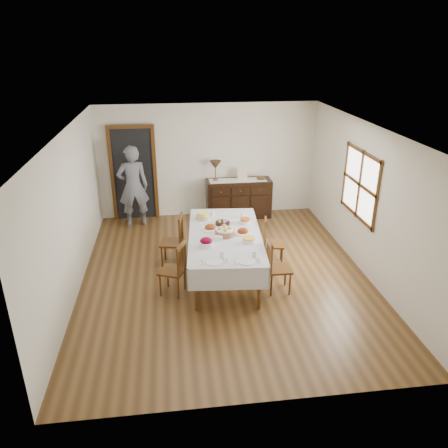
{
  "coord_description": "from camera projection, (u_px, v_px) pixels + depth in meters",
  "views": [
    {
      "loc": [
        -0.88,
        -6.77,
        3.93
      ],
      "look_at": [
        0.0,
        0.1,
        0.95
      ],
      "focal_mm": 35.0,
      "sensor_mm": 36.0,
      "label": 1
    }
  ],
  "objects": [
    {
      "name": "ham_platter_b",
      "position": [
        243.0,
        232.0,
        7.47
      ],
      "size": [
        0.31,
        0.31,
        0.11
      ],
      "color": "white",
      "rests_on": "dining_table"
    },
    {
      "name": "butter_dish",
      "position": [
        218.0,
        238.0,
        7.22
      ],
      "size": [
        0.15,
        0.1,
        0.07
      ],
      "color": "white",
      "rests_on": "dining_table"
    },
    {
      "name": "room_shell",
      "position": [
        213.0,
        180.0,
        7.54
      ],
      "size": [
        5.02,
        6.02,
        2.65
      ],
      "color": "silver",
      "rests_on": "ground"
    },
    {
      "name": "ground",
      "position": [
        225.0,
        275.0,
        7.82
      ],
      "size": [
        6.0,
        6.0,
        0.0
      ],
      "primitive_type": "plane",
      "color": "brown"
    },
    {
      "name": "glass_far_a",
      "position": [
        213.0,
        214.0,
        8.18
      ],
      "size": [
        0.07,
        0.07,
        0.1
      ],
      "color": "white",
      "rests_on": "dining_table"
    },
    {
      "name": "sideboard",
      "position": [
        239.0,
        198.0,
        10.2
      ],
      "size": [
        1.5,
        0.54,
        0.9
      ],
      "color": "black",
      "rests_on": "ground"
    },
    {
      "name": "bread_basket",
      "position": [
        225.0,
        232.0,
        7.37
      ],
      "size": [
        0.33,
        0.33,
        0.17
      ],
      "color": "brown",
      "rests_on": "dining_table"
    },
    {
      "name": "table_lamp",
      "position": [
        215.0,
        165.0,
        9.85
      ],
      "size": [
        0.26,
        0.26,
        0.46
      ],
      "color": "brown",
      "rests_on": "sideboard"
    },
    {
      "name": "chair_left_near",
      "position": [
        175.0,
        268.0,
        7.09
      ],
      "size": [
        0.5,
        0.5,
        0.92
      ],
      "rotation": [
        0.0,
        0.0,
        -1.98
      ],
      "color": "#523012",
      "rests_on": "ground"
    },
    {
      "name": "chair_left_far",
      "position": [
        174.0,
        240.0,
        8.02
      ],
      "size": [
        0.47,
        0.47,
        0.97
      ],
      "rotation": [
        0.0,
        0.0,
        -1.74
      ],
      "color": "#523012",
      "rests_on": "ground"
    },
    {
      "name": "carrot_bowl",
      "position": [
        245.0,
        221.0,
        7.86
      ],
      "size": [
        0.19,
        0.19,
        0.09
      ],
      "color": "white",
      "rests_on": "dining_table"
    },
    {
      "name": "beet_bowl",
      "position": [
        206.0,
        242.0,
        6.99
      ],
      "size": [
        0.22,
        0.22,
        0.15
      ],
      "color": "white",
      "rests_on": "dining_table"
    },
    {
      "name": "casserole_dish",
      "position": [
        249.0,
        240.0,
        7.15
      ],
      "size": [
        0.21,
        0.21,
        0.08
      ],
      "color": "white",
      "rests_on": "dining_table"
    },
    {
      "name": "pineapple_bowl",
      "position": [
        203.0,
        216.0,
        8.03
      ],
      "size": [
        0.24,
        0.24,
        0.13
      ],
      "color": "tan",
      "rests_on": "dining_table"
    },
    {
      "name": "glass_far_b",
      "position": [
        242.0,
        215.0,
        8.12
      ],
      "size": [
        0.06,
        0.06,
        0.09
      ],
      "color": "white",
      "rests_on": "dining_table"
    },
    {
      "name": "runner",
      "position": [
        238.0,
        180.0,
        10.0
      ],
      "size": [
        1.3,
        0.35,
        0.01
      ],
      "color": "white",
      "rests_on": "sideboard"
    },
    {
      "name": "chair_right_near",
      "position": [
        276.0,
        266.0,
        7.16
      ],
      "size": [
        0.39,
        0.39,
        0.92
      ],
      "rotation": [
        0.0,
        0.0,
        1.55
      ],
      "color": "#523012",
      "rests_on": "ground"
    },
    {
      "name": "ham_platter_a",
      "position": [
        210.0,
        228.0,
        7.63
      ],
      "size": [
        0.31,
        0.31,
        0.11
      ],
      "color": "white",
      "rests_on": "dining_table"
    },
    {
      "name": "setting_right",
      "position": [
        249.0,
        259.0,
        6.58
      ],
      "size": [
        0.43,
        0.31,
        0.1
      ],
      "color": "white",
      "rests_on": "dining_table"
    },
    {
      "name": "setting_left",
      "position": [
        216.0,
        259.0,
        6.57
      ],
      "size": [
        0.43,
        0.31,
        0.1
      ],
      "color": "white",
      "rests_on": "dining_table"
    },
    {
      "name": "deco_bowl",
      "position": [
        261.0,
        178.0,
        10.06
      ],
      "size": [
        0.2,
        0.2,
        0.06
      ],
      "color": "#523012",
      "rests_on": "sideboard"
    },
    {
      "name": "chair_right_far",
      "position": [
        271.0,
        241.0,
        8.05
      ],
      "size": [
        0.44,
        0.44,
        0.9
      ],
      "rotation": [
        0.0,
        0.0,
        1.37
      ],
      "color": "#523012",
      "rests_on": "ground"
    },
    {
      "name": "egg_basket",
      "position": [
        223.0,
        223.0,
        7.8
      ],
      "size": [
        0.26,
        0.26,
        0.11
      ],
      "color": "black",
      "rests_on": "dining_table"
    },
    {
      "name": "dining_table",
      "position": [
        225.0,
        239.0,
        7.48
      ],
      "size": [
        1.42,
        2.5,
        0.83
      ],
      "rotation": [
        0.0,
        0.0,
        -0.08
      ],
      "color": "silver",
      "rests_on": "ground"
    },
    {
      "name": "picture_frame",
      "position": [
        242.0,
        174.0,
        9.96
      ],
      "size": [
        0.22,
        0.08,
        0.28
      ],
      "color": "beige",
      "rests_on": "sideboard"
    },
    {
      "name": "person",
      "position": [
        133.0,
        184.0,
        9.51
      ],
      "size": [
        0.67,
        0.49,
        1.95
      ],
      "primitive_type": "imported",
      "rotation": [
        0.0,
        0.0,
        3.31
      ],
      "color": "slate",
      "rests_on": "ground"
    }
  ]
}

